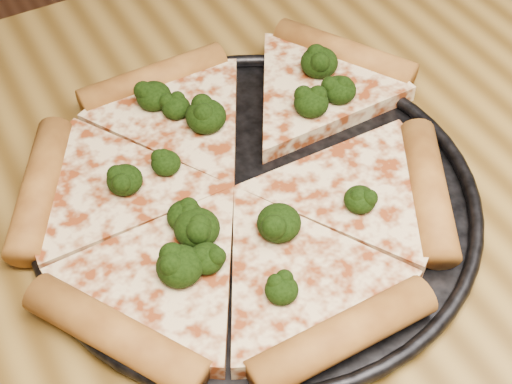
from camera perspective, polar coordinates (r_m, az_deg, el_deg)
dining_table at (r=0.62m, az=9.04°, el=-12.12°), size 1.20×0.90×0.75m
pizza_pan at (r=0.58m, az=0.00°, el=-0.55°), size 0.34×0.34×0.02m
pizza at (r=0.58m, az=-1.28°, el=0.70°), size 0.38×0.33×0.03m
broccoli_florets at (r=0.58m, az=-1.59°, el=2.29°), size 0.23×0.24×0.02m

